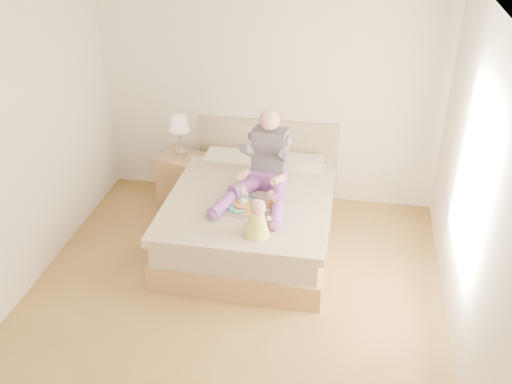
% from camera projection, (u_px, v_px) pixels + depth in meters
% --- Properties ---
extents(room, '(4.02, 4.22, 2.71)m').
position_uv_depth(room, '(238.00, 160.00, 4.71)').
color(room, brown).
rests_on(room, ground).
extents(bed, '(1.70, 2.18, 1.00)m').
position_uv_depth(bed, '(253.00, 213.00, 6.23)').
color(bed, olive).
rests_on(bed, ground).
extents(nightstand, '(0.60, 0.56, 0.61)m').
position_uv_depth(nightstand, '(182.00, 178.00, 6.94)').
color(nightstand, olive).
rests_on(nightstand, ground).
extents(lamp, '(0.24, 0.24, 0.48)m').
position_uv_depth(lamp, '(179.00, 126.00, 6.65)').
color(lamp, '#ACAFB3').
rests_on(lamp, nightstand).
extents(adult, '(0.74, 1.11, 0.89)m').
position_uv_depth(adult, '(265.00, 169.00, 5.93)').
color(adult, '#693482').
rests_on(adult, bed).
extents(tray, '(0.58, 0.49, 0.14)m').
position_uv_depth(tray, '(252.00, 206.00, 5.72)').
color(tray, '#ACAFB3').
rests_on(tray, bed).
extents(baby, '(0.26, 0.35, 0.39)m').
position_uv_depth(baby, '(257.00, 221.00, 5.27)').
color(baby, '#E4E348').
rests_on(baby, bed).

